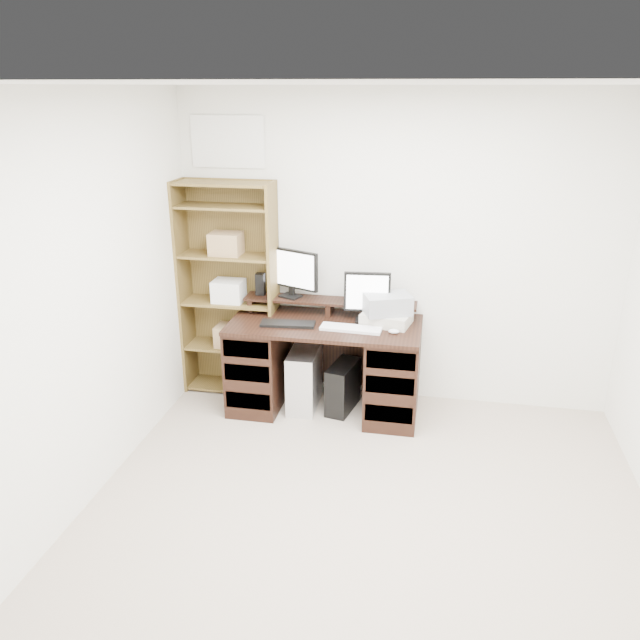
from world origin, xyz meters
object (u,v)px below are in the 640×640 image
(monitor_wide, at_px, (291,271))
(bookshelf, at_px, (230,288))
(monitor_small, at_px, (367,295))
(tower_silver, at_px, (305,377))
(desk, at_px, (325,364))
(tower_black, at_px, (343,387))
(printer, at_px, (386,318))

(monitor_wide, distance_m, bookshelf, 0.56)
(monitor_small, bearing_deg, tower_silver, -175.28)
(desk, distance_m, tower_silver, 0.22)
(tower_silver, xyz_separation_m, tower_black, (0.32, -0.01, -0.05))
(monitor_small, bearing_deg, desk, -166.52)
(desk, relative_size, bookshelf, 0.83)
(tower_black, distance_m, bookshelf, 1.25)
(desk, bearing_deg, monitor_small, 18.79)
(monitor_wide, relative_size, bookshelf, 0.26)
(desk, relative_size, monitor_wide, 3.18)
(desk, distance_m, printer, 0.63)
(bookshelf, bearing_deg, tower_black, -11.68)
(monitor_small, height_order, bookshelf, bookshelf)
(monitor_small, bearing_deg, bookshelf, 169.45)
(monitor_small, distance_m, tower_silver, 0.87)
(tower_silver, distance_m, tower_black, 0.33)
(tower_silver, relative_size, tower_black, 1.18)
(desk, xyz_separation_m, tower_black, (0.15, 0.01, -0.19))
(tower_black, relative_size, bookshelf, 0.24)
(tower_silver, bearing_deg, monitor_wide, 123.62)
(monitor_small, distance_m, tower_black, 0.79)
(monitor_wide, xyz_separation_m, printer, (0.80, -0.17, -0.30))
(monitor_small, height_order, tower_black, monitor_small)
(monitor_small, bearing_deg, printer, -19.61)
(printer, xyz_separation_m, tower_silver, (-0.65, -0.04, -0.55))
(printer, height_order, tower_black, printer)
(desk, height_order, monitor_small, monitor_small)
(tower_silver, bearing_deg, tower_black, -3.82)
(desk, height_order, tower_silver, desk)
(monitor_wide, distance_m, monitor_small, 0.66)
(monitor_wide, bearing_deg, tower_black, -2.59)
(monitor_small, relative_size, bookshelf, 0.22)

